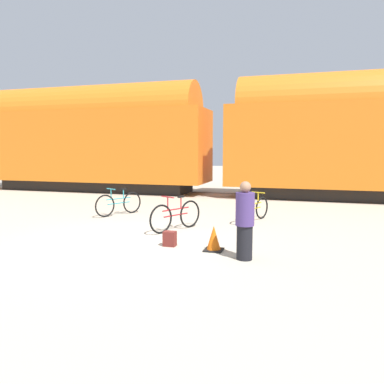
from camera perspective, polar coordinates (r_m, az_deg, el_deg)
The scene contains 10 objects.
ground_plane at distance 9.13m, azimuth -9.81°, elevation -7.44°, with size 80.00×80.00×0.00m, color #B2A893.
freight_train at distance 17.93m, azimuth 3.91°, elevation 8.77°, with size 25.45×2.82×5.46m.
rail_near at distance 17.35m, azimuth 3.30°, elevation -0.69°, with size 37.45×0.07×0.01m, color #4C4238.
rail_far at distance 18.74m, azimuth 4.33°, elevation -0.16°, with size 37.45×0.07×0.01m, color #4C4238.
bicycle_yellow at distance 11.56m, azimuth 9.28°, elevation -2.59°, with size 0.77×1.63×0.87m.
bicycle_teal at distance 12.71m, azimuth -11.08°, elevation -1.73°, with size 0.88×1.64×0.91m.
bicycle_maroon at distance 10.14m, azimuth -2.46°, elevation -3.62°, with size 0.89×1.67×0.96m.
person_in_purple at distance 7.49m, azimuth 8.06°, elevation -4.43°, with size 0.37×0.37×1.57m.
backpack at distance 8.57m, azimuth -3.41°, elevation -7.12°, with size 0.28×0.20×0.34m.
traffic_cone at distance 8.18m, azimuth 3.33°, elevation -7.16°, with size 0.40×0.40×0.55m.
Camera 1 is at (3.99, -7.92, 2.20)m, focal length 35.00 mm.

